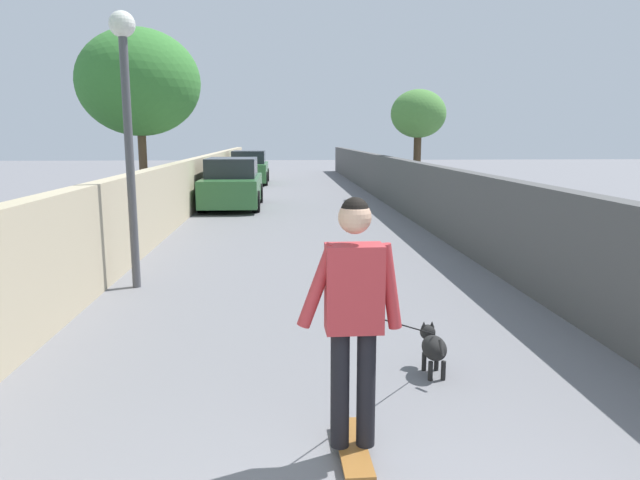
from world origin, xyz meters
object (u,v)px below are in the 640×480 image
at_px(tree_right_near, 418,115).
at_px(tree_left_far, 139,83).
at_px(lamp_post, 126,100).
at_px(person_skateboarder, 354,304).
at_px(car_far, 249,168).
at_px(skateboard, 352,447).
at_px(car_near, 232,185).
at_px(dog, 433,346).

distance_m(tree_right_near, tree_left_far, 10.20).
height_order(lamp_post, person_skateboarder, lamp_post).
distance_m(tree_right_near, car_far, 9.85).
relative_size(person_skateboarder, car_far, 0.41).
bearing_deg(skateboard, car_near, 7.93).
distance_m(lamp_post, car_far, 19.43).
bearing_deg(tree_left_far, lamp_post, -168.50).
height_order(tree_right_near, car_far, tree_right_near).
relative_size(tree_left_far, lamp_post, 1.22).
relative_size(skateboard, person_skateboarder, 0.46).
height_order(tree_left_far, dog, tree_left_far).
bearing_deg(lamp_post, tree_left_far, 11.50).
distance_m(dog, car_far, 22.95).
relative_size(skateboard, car_near, 0.20).
xyz_separation_m(skateboard, car_far, (24.13, 2.04, 0.65)).
relative_size(tree_left_far, skateboard, 5.92).
xyz_separation_m(person_skateboarder, dog, (1.37, -0.92, -0.82)).
distance_m(person_skateboarder, dog, 1.84).
height_order(tree_right_near, car_near, tree_right_near).
height_order(tree_left_far, skateboard, tree_left_far).
bearing_deg(dog, tree_left_far, 26.62).
bearing_deg(tree_right_near, skateboard, 165.65).
bearing_deg(tree_right_near, car_far, 41.71).
bearing_deg(car_near, tree_left_far, 153.37).
relative_size(tree_right_near, dog, 2.32).
bearing_deg(tree_left_far, car_far, -8.01).
distance_m(lamp_post, dog, 5.52).
height_order(person_skateboarder, dog, person_skateboarder).
xyz_separation_m(tree_right_near, skateboard, (-16.96, 4.34, -2.88)).
xyz_separation_m(dog, car_near, (13.29, 2.96, 0.44)).
bearing_deg(person_skateboarder, car_near, 7.93).
xyz_separation_m(tree_left_far, person_skateboarder, (-10.96, -3.89, -2.37)).
bearing_deg(tree_left_far, tree_right_near, -53.92).
relative_size(tree_right_near, car_far, 0.92).
relative_size(tree_right_near, lamp_post, 0.98).
relative_size(tree_right_near, car_near, 0.93).
height_order(tree_left_far, lamp_post, tree_left_far).
relative_size(car_near, car_far, 0.98).
relative_size(tree_right_near, person_skateboarder, 2.22).
distance_m(tree_right_near, lamp_post, 14.02).
height_order(person_skateboarder, car_near, person_skateboarder).
bearing_deg(skateboard, person_skateboarder, 180.00).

